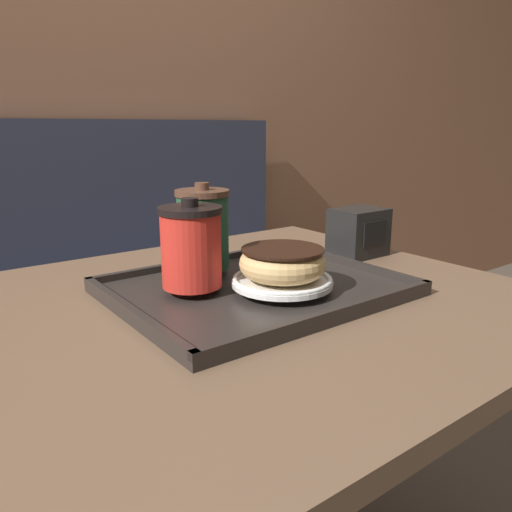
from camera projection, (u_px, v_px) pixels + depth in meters
The scene contains 10 objects.
wall_behind at pixel (35, 52), 1.54m from camera, with size 8.00×0.05×2.40m.
booth_bench at pixel (137, 329), 1.68m from camera, with size 1.27×0.44×1.00m.
cafe_table at pixel (244, 390), 0.85m from camera, with size 0.92×0.81×0.71m.
serving_tray at pixel (256, 289), 0.83m from camera, with size 0.45×0.36×0.02m.
coffee_cup_front at pixel (191, 246), 0.78m from camera, with size 0.10×0.10×0.14m.
coffee_cup_rear at pixel (203, 229), 0.88m from camera, with size 0.10×0.10×0.15m.
plate_with_chocolate_donut at pixel (282, 281), 0.79m from camera, with size 0.16×0.16×0.01m.
donut_chocolate_glazed at pixel (282, 262), 0.79m from camera, with size 0.14×0.14×0.05m.
spoon at pixel (270, 251), 0.99m from camera, with size 0.12×0.08×0.01m.
napkin_dispenser at pixel (359, 232), 1.06m from camera, with size 0.11×0.09×0.10m.
Camera 1 is at (-0.44, -0.62, 0.98)m, focal length 35.00 mm.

